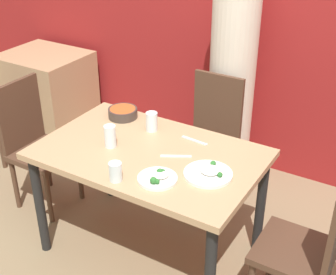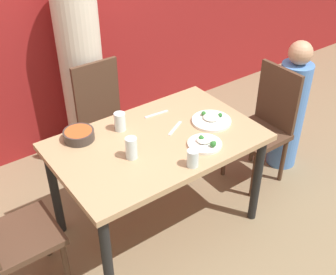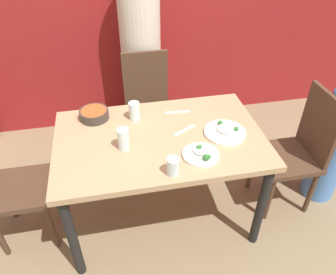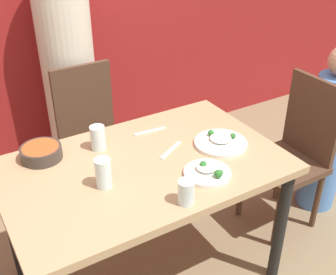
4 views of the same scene
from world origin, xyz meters
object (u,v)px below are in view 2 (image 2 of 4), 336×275
at_px(person_adult, 82,73).
at_px(person_child, 290,110).
at_px(chair_child_spot, 265,123).
at_px(plate_rice_adult, 205,143).
at_px(chair_adult_spot, 106,119).
at_px(bowl_curry, 79,135).
at_px(glass_water_tall, 131,148).

height_order(person_adult, person_child, person_adult).
xyz_separation_m(chair_child_spot, person_adult, (-0.97, 1.13, 0.27)).
xyz_separation_m(person_child, plate_rice_adult, (-1.08, -0.20, 0.25)).
distance_m(chair_adult_spot, chair_child_spot, 1.25).
height_order(person_child, plate_rice_adult, person_child).
height_order(bowl_curry, plate_rice_adult, bowl_curry).
height_order(plate_rice_adult, glass_water_tall, glass_water_tall).
distance_m(chair_adult_spot, person_child, 1.48).
xyz_separation_m(person_adult, bowl_curry, (-0.43, -0.81, 0.01)).
bearing_deg(person_adult, bowl_curry, -117.91).
height_order(person_child, glass_water_tall, person_child).
bearing_deg(chair_child_spot, glass_water_tall, -88.07).
xyz_separation_m(chair_adult_spot, person_adult, (0.00, 0.34, 0.27)).
bearing_deg(glass_water_tall, person_adult, 77.35).
bearing_deg(person_child, chair_child_spot, 180.00).
distance_m(chair_adult_spot, person_adult, 0.43).
xyz_separation_m(chair_child_spot, person_child, (0.29, -0.00, 0.01)).
bearing_deg(chair_adult_spot, glass_water_tall, -107.56).
bearing_deg(chair_child_spot, person_child, 90.00).
xyz_separation_m(chair_adult_spot, plate_rice_adult, (0.17, -0.99, 0.26)).
distance_m(person_adult, plate_rice_adult, 1.34).
bearing_deg(person_child, bowl_curry, 169.40).
bearing_deg(person_adult, chair_adult_spot, -90.00).
distance_m(person_adult, person_child, 1.71).
relative_size(person_adult, person_child, 1.51).
distance_m(person_adult, bowl_curry, 0.92).
bearing_deg(chair_adult_spot, person_adult, 90.00).
bearing_deg(glass_water_tall, chair_adult_spot, 72.44).
bearing_deg(glass_water_tall, person_child, 1.56).
height_order(person_adult, bowl_curry, person_adult).
relative_size(chair_child_spot, person_adult, 0.56).
height_order(chair_adult_spot, glass_water_tall, chair_adult_spot).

